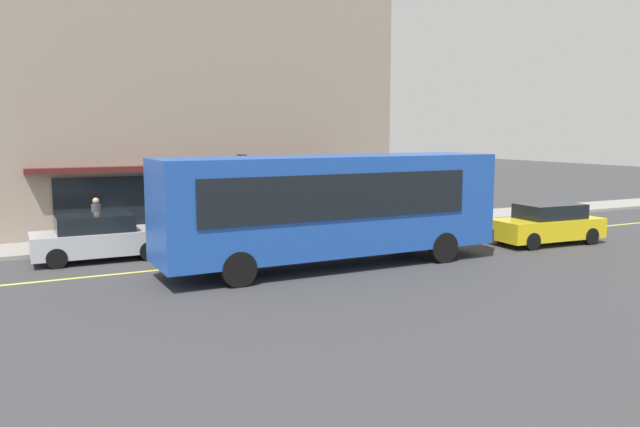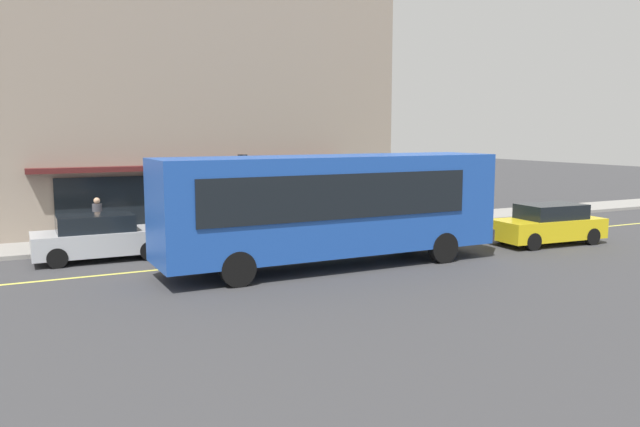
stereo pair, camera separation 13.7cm
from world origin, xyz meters
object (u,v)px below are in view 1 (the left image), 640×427
object	(u,v)px
car_silver	(99,238)
pedestrian_at_corner	(320,200)
traffic_light	(242,175)
bus	(333,204)
pedestrian_near_storefront	(96,216)
car_teal	(322,221)
car_yellow	(547,224)

from	to	relation	value
car_silver	pedestrian_at_corner	distance (m)	10.44
traffic_light	pedestrian_at_corner	xyz separation A→B (m)	(4.19, 1.52, -1.34)
bus	pedestrian_near_storefront	size ratio (longest dim) A/B	6.53
car_silver	car_teal	xyz separation A→B (m)	(8.35, 0.09, 0.00)
car_teal	pedestrian_near_storefront	world-z (taller)	pedestrian_near_storefront
car_silver	car_yellow	distance (m)	16.27
car_yellow	pedestrian_near_storefront	distance (m)	16.84
car_teal	car_yellow	bearing A→B (deg)	-32.18
car_teal	pedestrian_at_corner	xyz separation A→B (m)	(1.54, 3.23, 0.45)
car_silver	pedestrian_at_corner	world-z (taller)	pedestrian_at_corner
traffic_light	pedestrian_near_storefront	world-z (taller)	traffic_light
bus	pedestrian_at_corner	distance (m)	8.51
traffic_light	car_teal	bearing A→B (deg)	-32.87
bus	car_teal	size ratio (longest dim) A/B	2.57
pedestrian_at_corner	car_yellow	bearing A→B (deg)	-53.67
car_silver	pedestrian_near_storefront	xyz separation A→B (m)	(0.23, 2.28, 0.43)
traffic_light	car_teal	distance (m)	3.62
car_yellow	pedestrian_at_corner	xyz separation A→B (m)	(-5.75, 7.82, 0.45)
pedestrian_at_corner	traffic_light	bearing A→B (deg)	-160.01
pedestrian_near_storefront	bus	bearing A→B (deg)	-47.14
bus	pedestrian_near_storefront	world-z (taller)	bus
bus	pedestrian_at_corner	size ratio (longest dim) A/B	6.45
car_teal	car_silver	bearing A→B (deg)	-179.38
car_teal	pedestrian_near_storefront	xyz separation A→B (m)	(-8.12, 2.19, 0.43)
bus	pedestrian_near_storefront	distance (m)	9.17
pedestrian_near_storefront	car_yellow	bearing A→B (deg)	-23.73
bus	pedestrian_near_storefront	bearing A→B (deg)	132.86
car_yellow	car_teal	world-z (taller)	same
car_yellow	car_teal	distance (m)	8.61
car_teal	pedestrian_near_storefront	bearing A→B (deg)	164.92
car_yellow	pedestrian_at_corner	distance (m)	9.72
traffic_light	pedestrian_at_corner	world-z (taller)	traffic_light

